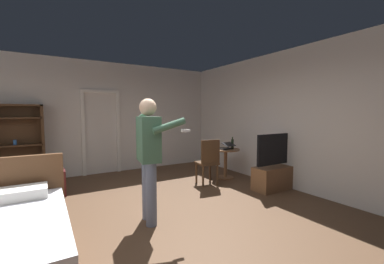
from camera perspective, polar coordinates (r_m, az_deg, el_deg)
The scene contains 13 objects.
ground_plane at distance 3.72m, azimuth -7.57°, elevation -20.15°, with size 7.43×7.43×0.00m, color brown.
wall_back at distance 6.68m, azimuth -19.73°, elevation 3.12°, with size 6.11×0.12×2.84m, color silver.
wall_right at distance 5.34m, azimuth 23.13°, elevation 2.75°, with size 0.12×7.00×2.84m, color silver.
doorway_frame at distance 6.58m, azimuth -20.52°, elevation 1.35°, with size 0.93×0.08×2.13m.
bookshelf at distance 6.36m, azimuth -35.79°, elevation -1.84°, with size 1.02×0.32×1.73m.
tv_flatscreen at distance 5.30m, azimuth 18.92°, elevation -9.00°, with size 1.06×0.40×1.13m.
side_table at distance 5.86m, azimuth 7.85°, elevation -6.13°, with size 0.66×0.66×0.70m.
laptop at distance 5.77m, azimuth 7.97°, elevation -3.50°, with size 0.37×0.38×0.17m.
bottle_on_table at distance 5.83m, azimuth 9.45°, elevation -2.75°, with size 0.06×0.06×0.28m.
wooden_chair at distance 5.24m, azimuth 3.85°, elevation -6.58°, with size 0.48×0.48×0.99m.
person_blue_shirt at distance 3.46m, azimuth -9.97°, elevation -4.43°, with size 0.63×0.66×1.75m.
suitcase_dark at distance 5.45m, azimuth -32.45°, elevation -10.31°, with size 0.58×0.30×0.44m, color #4C1919.
suitcase_small at distance 5.30m, azimuth -30.87°, elevation -10.49°, with size 0.62×0.34×0.47m, color #4C1919.
Camera 1 is at (-1.35, -3.10, 1.55)m, focal length 22.79 mm.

